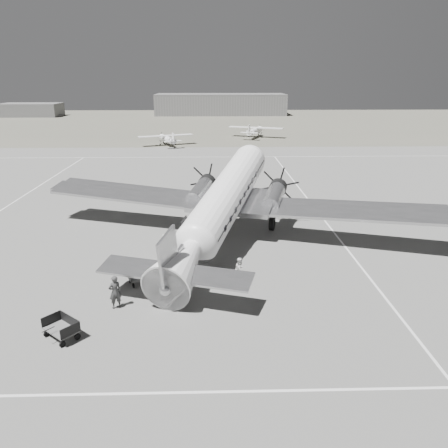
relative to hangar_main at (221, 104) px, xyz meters
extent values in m
plane|color=slate|center=(-5.00, -120.00, -3.30)|extent=(260.00, 260.00, 0.00)
cube|color=silver|center=(-5.00, -134.00, -3.29)|extent=(60.00, 0.15, 0.01)
cube|color=silver|center=(7.00, -120.00, -3.29)|extent=(0.15, 80.00, 0.01)
cube|color=silver|center=(-5.00, -80.00, -3.29)|extent=(90.00, 0.15, 0.01)
cube|color=#59564A|center=(-5.00, -25.00, -3.30)|extent=(260.00, 90.00, 0.01)
cube|color=slate|center=(0.00, 0.00, -0.30)|extent=(42.00, 14.00, 6.00)
cube|color=#585858|center=(0.00, 0.00, 3.00)|extent=(42.00, 14.00, 0.60)
cube|color=#585858|center=(-60.00, -5.00, -1.30)|extent=(18.00, 10.00, 4.00)
imported|color=#333333|center=(-8.23, -127.05, -2.34)|extent=(0.83, 0.76, 1.91)
imported|color=silver|center=(-1.23, -124.07, -2.50)|extent=(0.85, 0.95, 1.61)
imported|color=#B2B2B0|center=(-6.12, -120.51, -2.35)|extent=(0.81, 1.05, 1.90)
camera|label=1|loc=(-2.88, -148.47, 8.78)|focal=35.00mm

